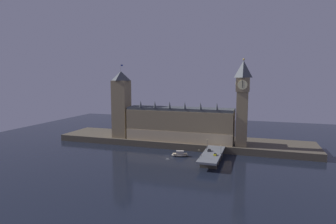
{
  "coord_description": "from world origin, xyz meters",
  "views": [
    {
      "loc": [
        63.97,
        -194.34,
        57.84
      ],
      "look_at": [
        -6.01,
        20.0,
        30.46
      ],
      "focal_mm": 30.0,
      "sensor_mm": 36.0,
      "label": 1
    }
  ],
  "objects": [
    {
      "name": "pedestrian_far_rail",
      "position": [
        28.57,
        5.47,
        6.94
      ],
      "size": [
        0.38,
        0.38,
        1.67
      ],
      "color": "black",
      "rests_on": "bridge"
    },
    {
      "name": "victoria_tower",
      "position": [
        -52.16,
        28.11,
        34.72
      ],
      "size": [
        13.48,
        13.48,
        64.3
      ],
      "color": "#8E7A56",
      "rests_on": "embankment"
    },
    {
      "name": "parliament_hall",
      "position": [
        1.06,
        30.14,
        19.34
      ],
      "size": [
        89.51,
        19.62,
        33.54
      ],
      "color": "#8E7A56",
      "rests_on": "embankment"
    },
    {
      "name": "pedestrian_near_rail",
      "position": [
        28.57,
        -14.79,
        6.88
      ],
      "size": [
        0.38,
        0.38,
        1.57
      ],
      "color": "black",
      "rests_on": "bridge"
    },
    {
      "name": "ground_plane",
      "position": [
        0.0,
        0.0,
        0.0
      ],
      "size": [
        400.0,
        400.0,
        0.0
      ],
      "primitive_type": "plane",
      "color": "black"
    },
    {
      "name": "embankment",
      "position": [
        0.0,
        39.0,
        2.71
      ],
      "size": [
        220.0,
        42.0,
        5.43
      ],
      "color": "#4C4438",
      "rests_on": "ground_plane"
    },
    {
      "name": "street_lamp_near",
      "position": [
        28.17,
        -19.72,
        9.79
      ],
      "size": [
        1.34,
        0.6,
        5.95
      ],
      "color": "#2D3333",
      "rests_on": "bridge"
    },
    {
      "name": "clock_tower",
      "position": [
        51.79,
        25.62,
        40.89
      ],
      "size": [
        10.21,
        10.32,
        67.06
      ],
      "color": "#8E7A56",
      "rests_on": "embankment"
    },
    {
      "name": "boat_upstream",
      "position": [
        9.43,
        1.24,
        1.53
      ],
      "size": [
        13.16,
        7.83,
        4.2
      ],
      "color": "#B2A893",
      "rests_on": "ground_plane"
    },
    {
      "name": "street_lamp_mid",
      "position": [
        40.31,
        -5.0,
        9.89
      ],
      "size": [
        1.34,
        0.6,
        6.12
      ],
      "color": "#2D3333",
      "rests_on": "bridge"
    },
    {
      "name": "car_northbound_lead",
      "position": [
        31.4,
        -0.0,
        6.8
      ],
      "size": [
        2.02,
        4.14,
        1.58
      ],
      "color": "black",
      "rests_on": "bridge"
    },
    {
      "name": "bridge",
      "position": [
        34.24,
        -5.0,
        4.02
      ],
      "size": [
        12.89,
        46.0,
        6.06
      ],
      "color": "slate",
      "rests_on": "ground_plane"
    },
    {
      "name": "street_lamp_far",
      "position": [
        28.17,
        9.72,
        10.26
      ],
      "size": [
        1.34,
        0.6,
        6.72
      ],
      "color": "#2D3333",
      "rests_on": "bridge"
    },
    {
      "name": "car_southbound_lead",
      "position": [
        37.07,
        -9.54,
        6.67
      ],
      "size": [
        1.95,
        3.83,
        1.31
      ],
      "color": "yellow",
      "rests_on": "bridge"
    }
  ]
}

